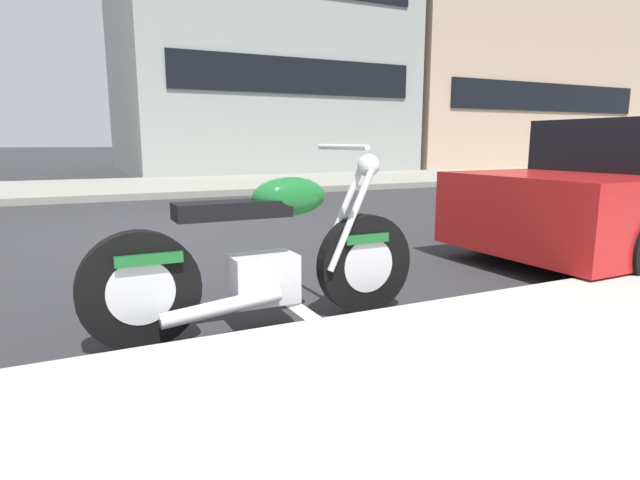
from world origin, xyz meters
name	(u,v)px	position (x,y,z in m)	size (l,w,h in m)	color
ground_plane	(190,231)	(0.00, 0.00, 0.00)	(260.00, 260.00, 0.00)	#28282B
sidewalk_far_curb	(504,174)	(12.00, 6.61, 0.07)	(120.00, 5.00, 0.14)	gray
parking_stall_stripe	(294,305)	(0.00, -3.51, 0.00)	(0.12, 2.20, 0.01)	silver
parked_motorcycle	(266,259)	(-0.32, -3.86, 0.44)	(2.13, 0.62, 1.13)	black
townhouse_corner_block	(465,26)	(16.41, 14.18, 6.65)	(11.83, 10.60, 13.31)	tan
townhouse_far_uphill	(618,35)	(27.94, 14.54, 7.26)	(10.71, 11.33, 14.52)	tan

